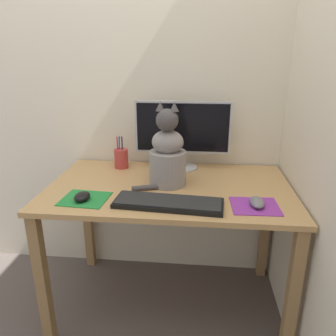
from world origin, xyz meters
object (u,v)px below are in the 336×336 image
Objects in this scene: cat at (167,155)px; pen_cup at (121,158)px; monitor at (183,132)px; computer_mouse_left at (82,196)px; keyboard at (168,203)px; computer_mouse_right at (257,202)px.

cat is 0.38m from pen_cup.
computer_mouse_left is at bearing -131.11° from monitor.
monitor is 0.38m from pen_cup.
keyboard is 5.05× the size of computer_mouse_left.
pen_cup is at bearing 147.54° from computer_mouse_right.
computer_mouse_left is (-0.42, -0.48, -0.19)m from monitor.
keyboard is 4.43× the size of computer_mouse_right.
cat is at bearing -38.23° from pen_cup.
monitor is 0.61m from computer_mouse_right.
computer_mouse_left is 0.45m from cat.
cat is (-0.41, 0.22, 0.13)m from computer_mouse_right.
monitor is 1.09× the size of keyboard.
cat is at bearing -103.33° from monitor.
monitor is 0.26m from cat.
cat is 2.25× the size of pen_cup.
computer_mouse_left is 0.88× the size of computer_mouse_right.
pen_cup is at bearing 128.78° from keyboard.
keyboard is at bearing -55.80° from pen_cup.
keyboard is (-0.03, -0.49, -0.20)m from monitor.
cat is (0.36, 0.23, 0.13)m from computer_mouse_left.
computer_mouse_right is 0.83m from pen_cup.
computer_mouse_left is 0.77m from computer_mouse_right.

